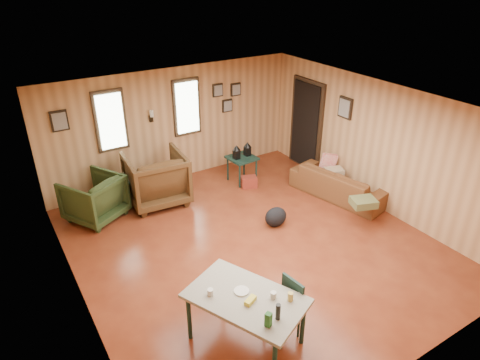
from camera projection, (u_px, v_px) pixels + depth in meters
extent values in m
cube|color=brown|center=(253.00, 245.00, 7.23)|extent=(5.50, 6.00, 0.02)
cube|color=#997C5B|center=(255.00, 107.00, 6.12)|extent=(5.50, 6.00, 0.02)
cube|color=tan|center=(174.00, 125.00, 8.94)|extent=(5.50, 0.02, 2.40)
cube|color=tan|center=(416.00, 295.00, 4.40)|extent=(5.50, 0.02, 2.40)
cube|color=tan|center=(71.00, 235.00, 5.37)|extent=(0.02, 6.00, 2.40)
cube|color=tan|center=(376.00, 145.00, 7.97)|extent=(0.02, 6.00, 2.40)
cube|color=black|center=(111.00, 121.00, 8.13)|extent=(0.60, 0.05, 1.20)
cube|color=#E0F2D1|center=(111.00, 122.00, 8.10)|extent=(0.48, 0.04, 1.06)
cube|color=black|center=(187.00, 107.00, 8.89)|extent=(0.60, 0.05, 1.20)
cube|color=#E0F2D1|center=(187.00, 108.00, 8.86)|extent=(0.48, 0.04, 1.06)
cube|color=black|center=(151.00, 119.00, 8.54)|extent=(0.07, 0.05, 0.12)
cylinder|color=silver|center=(152.00, 113.00, 8.44)|extent=(0.07, 0.07, 0.14)
cube|color=black|center=(306.00, 125.00, 9.51)|extent=(0.06, 1.00, 2.05)
cube|color=black|center=(305.00, 126.00, 9.50)|extent=(0.04, 0.82, 1.90)
cube|color=black|center=(218.00, 90.00, 9.13)|extent=(0.24, 0.04, 0.28)
cube|color=#9E998C|center=(218.00, 91.00, 9.10)|extent=(0.19, 0.02, 0.22)
cube|color=black|center=(236.00, 89.00, 9.36)|extent=(0.24, 0.04, 0.28)
cube|color=#9E998C|center=(236.00, 90.00, 9.34)|extent=(0.19, 0.02, 0.22)
cube|color=black|center=(227.00, 106.00, 9.41)|extent=(0.24, 0.04, 0.28)
cube|color=#9E998C|center=(228.00, 106.00, 9.39)|extent=(0.19, 0.02, 0.22)
cube|color=black|center=(59.00, 121.00, 7.63)|extent=(0.30, 0.04, 0.38)
cube|color=#9E998C|center=(60.00, 121.00, 7.61)|extent=(0.24, 0.02, 0.31)
cube|color=black|center=(345.00, 108.00, 8.37)|extent=(0.04, 0.34, 0.42)
cube|color=#9E998C|center=(344.00, 108.00, 8.35)|extent=(0.02, 0.27, 0.34)
imported|color=brown|center=(340.00, 179.00, 8.53)|extent=(0.99, 2.05, 0.77)
imported|color=#462C15|center=(156.00, 176.00, 8.25)|extent=(1.17, 1.11, 1.12)
imported|color=#283819|center=(94.00, 196.00, 7.76)|extent=(1.19, 1.17, 0.92)
cube|color=#142E26|center=(117.00, 180.00, 8.16)|extent=(0.61, 0.56, 0.04)
cube|color=#142E26|center=(120.00, 197.00, 8.32)|extent=(0.55, 0.51, 0.03)
cylinder|color=#142E26|center=(109.00, 199.00, 8.05)|extent=(0.04, 0.04, 0.53)
cylinder|color=#142E26|center=(133.00, 195.00, 8.20)|extent=(0.04, 0.04, 0.53)
cylinder|color=#142E26|center=(106.00, 190.00, 8.36)|extent=(0.04, 0.04, 0.53)
cylinder|color=#142E26|center=(129.00, 186.00, 8.52)|extent=(0.04, 0.04, 0.53)
cube|color=#4A4431|center=(110.00, 177.00, 8.08)|extent=(0.10, 0.03, 0.13)
cube|color=#4A4431|center=(122.00, 176.00, 8.16)|extent=(0.09, 0.03, 0.12)
cube|color=#142E26|center=(242.00, 158.00, 9.05)|extent=(0.58, 0.58, 0.04)
cylinder|color=#142E26|center=(240.00, 176.00, 8.90)|extent=(0.04, 0.04, 0.55)
cylinder|color=#142E26|center=(256.00, 170.00, 9.13)|extent=(0.04, 0.04, 0.55)
cylinder|color=#142E26|center=(228.00, 169.00, 9.22)|extent=(0.04, 0.04, 0.55)
cylinder|color=#142E26|center=(244.00, 163.00, 9.44)|extent=(0.04, 0.04, 0.55)
cube|color=black|center=(236.00, 154.00, 8.92)|extent=(0.13, 0.13, 0.20)
cone|color=black|center=(236.00, 148.00, 8.85)|extent=(0.17, 0.17, 0.11)
cube|color=black|center=(247.00, 151.00, 9.07)|extent=(0.13, 0.13, 0.20)
cone|color=black|center=(247.00, 144.00, 9.00)|extent=(0.17, 0.17, 0.11)
cube|color=maroon|center=(249.00, 182.00, 9.00)|extent=(0.38, 0.33, 0.23)
ellipsoid|color=black|center=(276.00, 217.00, 7.66)|extent=(0.51, 0.46, 0.36)
cube|color=brown|center=(363.00, 202.00, 7.51)|extent=(0.51, 0.46, 0.14)
cube|color=red|center=(329.00, 161.00, 8.83)|extent=(0.38, 0.22, 0.37)
cube|color=tan|center=(334.00, 171.00, 8.65)|extent=(0.43, 0.38, 0.10)
cube|color=gray|center=(246.00, 298.00, 5.09)|extent=(1.34, 1.62, 0.05)
cylinder|color=#142E26|center=(303.00, 323.00, 5.22)|extent=(0.07, 0.07, 0.67)
cylinder|color=#142E26|center=(189.00, 318.00, 5.29)|extent=(0.07, 0.07, 0.67)
cylinder|color=#142E26|center=(222.00, 286.00, 5.81)|extent=(0.07, 0.07, 0.67)
cylinder|color=beige|center=(273.00, 295.00, 5.05)|extent=(0.10, 0.10, 0.08)
cylinder|color=beige|center=(210.00, 292.00, 5.09)|extent=(0.10, 0.10, 0.08)
cube|color=#1E5521|center=(268.00, 320.00, 4.64)|extent=(0.09, 0.09, 0.18)
cylinder|color=black|center=(278.00, 312.00, 4.73)|extent=(0.07, 0.07, 0.20)
cylinder|color=#B49D47|center=(290.00, 297.00, 5.01)|extent=(0.09, 0.09, 0.11)
cylinder|color=beige|center=(241.00, 291.00, 5.16)|extent=(0.25, 0.25, 0.02)
cube|color=gold|center=(250.00, 300.00, 4.99)|extent=(0.18, 0.14, 0.06)
cube|color=#283819|center=(282.00, 312.00, 5.29)|extent=(0.42, 0.42, 0.04)
cube|color=#142E26|center=(292.00, 293.00, 5.28)|extent=(0.08, 0.35, 0.41)
cylinder|color=#142E26|center=(282.00, 337.00, 5.20)|extent=(0.04, 0.04, 0.39)
cylinder|color=#142E26|center=(299.00, 325.00, 5.37)|extent=(0.04, 0.04, 0.39)
cylinder|color=#142E26|center=(265.00, 323.00, 5.41)|extent=(0.04, 0.04, 0.39)
cylinder|color=#142E26|center=(282.00, 312.00, 5.58)|extent=(0.04, 0.04, 0.39)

